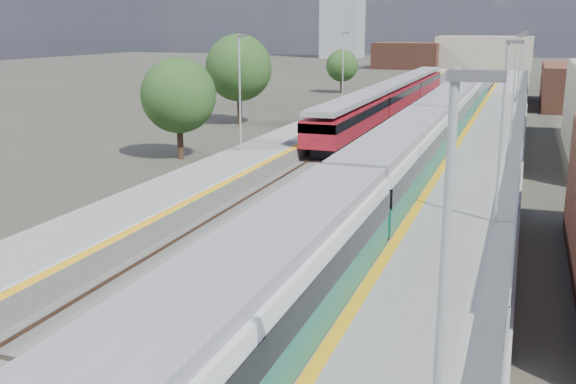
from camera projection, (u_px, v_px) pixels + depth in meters
The scene contains 11 objects.
ground at pixel (429, 137), 56.32m from camera, with size 320.00×320.00×0.00m, color #47443A.
ballast_bed at pixel (407, 131), 59.33m from camera, with size 10.50×155.00×0.06m, color #565451.
tracks at pixel (417, 128), 60.65m from camera, with size 8.96×160.00×0.17m.
platform_right at pixel (497, 130), 56.77m from camera, with size 4.70×155.00×8.52m.
platform_left at pixel (333, 122), 61.40m from camera, with size 4.30×155.00×8.52m.
buildings at pixel (404, 18), 140.75m from camera, with size 72.00×185.50×40.00m.
green_train at pixel (428, 131), 44.37m from camera, with size 2.98×82.84×3.28m.
red_train at pixel (394, 96), 69.62m from camera, with size 2.69×54.58×3.39m.
tree_a at pixel (179, 96), 46.08m from camera, with size 5.16×5.16×7.00m.
tree_b at pixel (239, 68), 62.45m from camera, with size 6.19×6.19×8.39m.
tree_c at pixel (342, 66), 92.83m from camera, with size 4.40×4.40×5.96m.
Camera 1 is at (7.44, -6.53, 9.00)m, focal length 42.00 mm.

